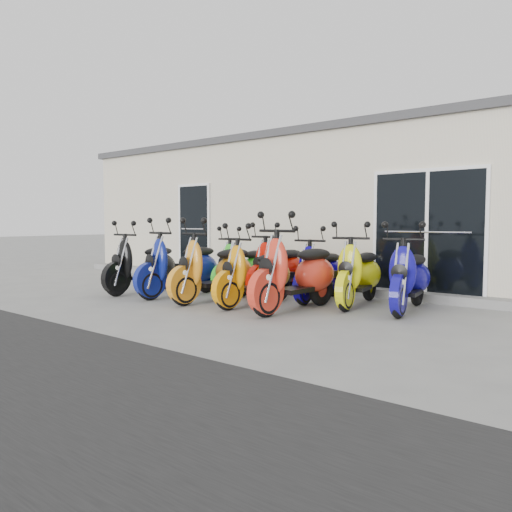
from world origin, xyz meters
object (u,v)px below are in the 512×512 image
object	(u,v)px
scooter_front_orange_a	(215,260)
scooter_back_blue	(320,263)
scooter_back_yellow	(359,264)
scooter_front_red	(297,261)
scooter_back_extra	(410,266)
scooter_front_blue	(181,257)
scooter_back_red	(278,259)
scooter_front_orange_b	(256,264)
scooter_back_green	(243,259)
scooter_front_black	(143,257)

from	to	relation	value
scooter_front_orange_a	scooter_back_blue	world-z (taller)	scooter_front_orange_a
scooter_back_yellow	scooter_front_red	bearing A→B (deg)	-126.18
scooter_back_yellow	scooter_back_extra	size ratio (longest dim) A/B	1.00
scooter_front_blue	scooter_back_red	xyz separation A→B (m)	(1.42, 1.11, -0.04)
scooter_front_orange_b	scooter_back_extra	world-z (taller)	scooter_back_extra
scooter_front_blue	scooter_back_blue	size ratio (longest dim) A/B	1.11
scooter_front_orange_b	scooter_back_red	distance (m)	1.09
scooter_back_green	scooter_back_extra	bearing A→B (deg)	-1.71
scooter_front_black	scooter_back_blue	size ratio (longest dim) A/B	1.07
scooter_front_black	scooter_front_blue	xyz separation A→B (m)	(0.94, 0.12, 0.03)
scooter_back_green	scooter_back_yellow	size ratio (longest dim) A/B	0.93
scooter_front_black	scooter_back_green	distance (m)	1.95
scooter_front_orange_b	scooter_back_yellow	xyz separation A→B (m)	(1.33, 1.04, 0.01)
scooter_back_blue	scooter_back_extra	size ratio (longest dim) A/B	0.95
scooter_back_red	scooter_back_extra	bearing A→B (deg)	-2.99
scooter_front_orange_b	scooter_back_green	bearing A→B (deg)	142.85
scooter_front_orange_a	scooter_back_extra	distance (m)	3.22
scooter_back_yellow	scooter_back_red	bearing A→B (deg)	170.82
scooter_front_blue	scooter_front_orange_a	distance (m)	0.90
scooter_back_red	scooter_back_blue	xyz separation A→B (m)	(0.87, 0.04, -0.03)
scooter_front_blue	scooter_back_green	xyz separation A→B (m)	(0.53, 1.16, -0.08)
scooter_front_orange_a	scooter_back_green	size ratio (longest dim) A/B	1.12
scooter_back_yellow	scooter_back_extra	distance (m)	0.85
scooter_front_orange_a	scooter_back_extra	bearing A→B (deg)	26.58
scooter_back_blue	scooter_back_yellow	distance (m)	0.77
scooter_front_blue	scooter_front_red	xyz separation A→B (m)	(2.52, 0.07, 0.04)
scooter_front_blue	scooter_front_orange_a	size ratio (longest dim) A/B	1.00
scooter_front_red	scooter_back_yellow	size ratio (longest dim) A/B	1.11
scooter_back_yellow	scooter_back_extra	world-z (taller)	same
scooter_back_green	scooter_front_red	bearing A→B (deg)	-29.42
scooter_front_black	scooter_front_orange_a	xyz separation A→B (m)	(1.84, 0.08, 0.03)
scooter_front_red	scooter_back_red	distance (m)	1.52
scooter_back_blue	scooter_back_yellow	bearing A→B (deg)	-9.10
scooter_front_black	scooter_back_red	bearing A→B (deg)	24.41
scooter_front_black	scooter_back_yellow	xyz separation A→B (m)	(4.00, 1.22, -0.01)
scooter_front_blue	scooter_back_green	world-z (taller)	scooter_front_blue
scooter_back_red	scooter_back_green	bearing A→B (deg)	173.82
scooter_front_red	scooter_back_red	world-z (taller)	scooter_front_red
scooter_front_black	scooter_back_green	bearing A→B (deg)	38.10
scooter_front_blue	scooter_back_blue	bearing A→B (deg)	31.84
scooter_front_blue	scooter_front_red	bearing A→B (deg)	6.70
scooter_front_black	scooter_back_blue	distance (m)	3.47
scooter_back_red	scooter_front_blue	bearing A→B (deg)	-144.76
scooter_back_green	scooter_back_red	distance (m)	0.90
scooter_front_blue	scooter_back_yellow	world-z (taller)	scooter_front_blue
scooter_front_orange_a	scooter_back_green	world-z (taller)	scooter_front_orange_a
scooter_back_blue	scooter_front_black	bearing A→B (deg)	-163.80
scooter_front_red	scooter_back_extra	distance (m)	1.73
scooter_front_orange_a	scooter_front_orange_b	bearing A→B (deg)	12.73
scooter_front_orange_b	scooter_back_blue	world-z (taller)	scooter_front_orange_b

